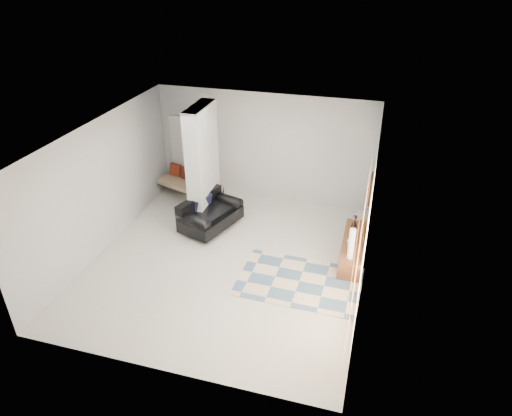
# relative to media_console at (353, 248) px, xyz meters

# --- Properties ---
(floor) EXTENTS (6.00, 6.00, 0.00)m
(floor) POSITION_rel_media_console_xyz_m (-2.52, -0.90, -0.20)
(floor) COLOR silver
(floor) RESTS_ON ground
(ceiling) EXTENTS (6.00, 6.00, 0.00)m
(ceiling) POSITION_rel_media_console_xyz_m (-2.52, -0.90, 2.60)
(ceiling) COLOR white
(ceiling) RESTS_ON wall_back
(wall_back) EXTENTS (6.00, 0.00, 6.00)m
(wall_back) POSITION_rel_media_console_xyz_m (-2.52, 2.10, 1.20)
(wall_back) COLOR silver
(wall_back) RESTS_ON ground
(wall_front) EXTENTS (6.00, 0.00, 6.00)m
(wall_front) POSITION_rel_media_console_xyz_m (-2.52, -3.90, 1.20)
(wall_front) COLOR silver
(wall_front) RESTS_ON ground
(wall_left) EXTENTS (0.00, 6.00, 6.00)m
(wall_left) POSITION_rel_media_console_xyz_m (-5.27, -0.90, 1.20)
(wall_left) COLOR silver
(wall_left) RESTS_ON ground
(wall_right) EXTENTS (0.00, 6.00, 6.00)m
(wall_right) POSITION_rel_media_console_xyz_m (0.23, -0.90, 1.20)
(wall_right) COLOR silver
(wall_right) RESTS_ON ground
(partition_column) EXTENTS (0.35, 1.20, 2.80)m
(partition_column) POSITION_rel_media_console_xyz_m (-3.62, 0.70, 1.20)
(partition_column) COLOR silver
(partition_column) RESTS_ON floor
(hallway_door) EXTENTS (0.85, 0.06, 2.04)m
(hallway_door) POSITION_rel_media_console_xyz_m (-4.62, 2.06, 0.82)
(hallway_door) COLOR silver
(hallway_door) RESTS_ON floor
(curtain) EXTENTS (0.00, 2.55, 2.55)m
(curtain) POSITION_rel_media_console_xyz_m (0.15, -2.05, 1.25)
(curtain) COLOR orange
(curtain) RESTS_ON wall_right
(wall_art) EXTENTS (0.04, 0.45, 0.55)m
(wall_art) POSITION_rel_media_console_xyz_m (0.20, -0.00, 1.45)
(wall_art) COLOR #38220F
(wall_art) RESTS_ON wall_right
(media_console) EXTENTS (0.45, 1.79, 0.80)m
(media_console) POSITION_rel_media_console_xyz_m (0.00, 0.00, 0.00)
(media_console) COLOR brown
(media_console) RESTS_ON floor
(loveseat) EXTENTS (1.28, 1.67, 0.76)m
(loveseat) POSITION_rel_media_console_xyz_m (-3.37, 0.29, 0.15)
(loveseat) COLOR silver
(loveseat) RESTS_ON floor
(daybed) EXTENTS (1.92, 1.28, 0.77)m
(daybed) POSITION_rel_media_console_xyz_m (-4.44, 1.58, 0.21)
(daybed) COLOR black
(daybed) RESTS_ON floor
(area_rug) EXTENTS (2.43, 1.65, 0.01)m
(area_rug) POSITION_rel_media_console_xyz_m (-0.92, -1.16, -0.20)
(area_rug) COLOR beige
(area_rug) RESTS_ON floor
(cylinder_lamp) EXTENTS (0.12, 0.12, 0.66)m
(cylinder_lamp) POSITION_rel_media_console_xyz_m (-0.02, -0.65, 0.53)
(cylinder_lamp) COLOR white
(cylinder_lamp) RESTS_ON media_console
(bronze_figurine) EXTENTS (0.14, 0.14, 0.28)m
(bronze_figurine) POSITION_rel_media_console_xyz_m (-0.05, 0.59, 0.33)
(bronze_figurine) COLOR black
(bronze_figurine) RESTS_ON media_console
(vase) EXTENTS (0.21, 0.21, 0.19)m
(vase) POSITION_rel_media_console_xyz_m (-0.05, -0.16, 0.29)
(vase) COLOR silver
(vase) RESTS_ON media_console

